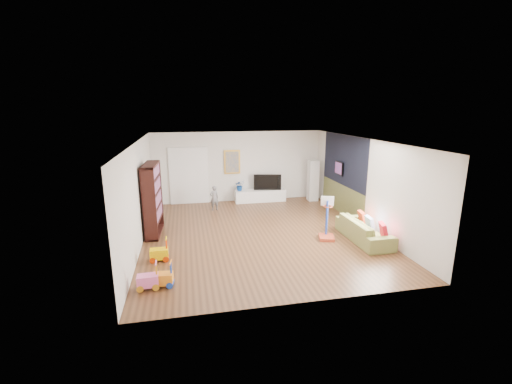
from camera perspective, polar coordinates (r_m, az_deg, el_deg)
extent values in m
cube|color=brown|center=(10.08, 0.47, -6.90)|extent=(6.50, 7.50, 0.00)
cube|color=white|center=(9.46, 0.50, 8.57)|extent=(6.50, 7.50, 0.00)
cube|color=silver|center=(13.30, -2.95, 4.23)|extent=(6.50, 0.00, 2.70)
cube|color=white|center=(6.22, 7.86, -7.20)|extent=(6.50, 0.00, 2.70)
cube|color=silver|center=(9.56, -18.93, -0.35)|extent=(0.00, 7.50, 2.70)
cube|color=silver|center=(10.83, 17.54, 1.37)|extent=(0.00, 7.50, 2.70)
cube|color=black|center=(11.95, 14.42, 5.15)|extent=(0.01, 3.20, 1.70)
cube|color=brown|center=(12.22, 14.04, -1.12)|extent=(0.01, 3.20, 1.00)
cube|color=white|center=(13.16, -11.11, 2.56)|extent=(1.45, 0.06, 2.10)
cube|color=gold|center=(13.19, -4.01, 5.02)|extent=(0.62, 0.06, 0.92)
cube|color=#7F3F8C|center=(12.15, 13.65, 3.89)|extent=(0.04, 0.56, 0.46)
cube|color=white|center=(13.39, 0.69, -0.59)|extent=(1.97, 0.50, 0.46)
cube|color=silver|center=(13.60, 9.47, 1.92)|extent=(0.39, 0.39, 1.60)
cube|color=black|center=(10.22, -16.85, -1.17)|extent=(0.45, 1.43, 2.05)
imported|color=olive|center=(9.95, 17.57, -6.06)|extent=(0.79, 2.01, 0.59)
cube|color=#B34026|center=(9.66, 11.81, -4.37)|extent=(0.54, 0.60, 1.20)
cube|color=#FFCD00|center=(8.58, -15.88, -9.25)|extent=(0.43, 0.27, 0.56)
cube|color=orange|center=(7.42, -15.31, -13.09)|extent=(0.43, 0.30, 0.54)
cube|color=pink|center=(7.41, -17.63, -13.21)|extent=(0.43, 0.27, 0.56)
imported|color=slate|center=(12.27, -6.99, -1.01)|extent=(0.37, 0.29, 0.89)
imported|color=black|center=(13.36, 1.90, 1.74)|extent=(1.07, 0.34, 0.61)
imported|color=navy|center=(13.18, -2.72, 1.12)|extent=(0.39, 0.34, 0.42)
cube|color=red|center=(9.54, 20.48, -6.08)|extent=(0.22, 0.43, 0.41)
cube|color=white|center=(10.01, 18.44, -4.97)|extent=(0.14, 0.40, 0.39)
cube|color=#B1331A|center=(10.45, 17.27, -4.09)|extent=(0.14, 0.38, 0.37)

